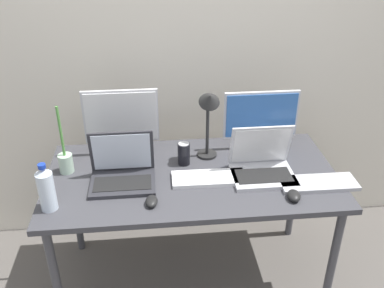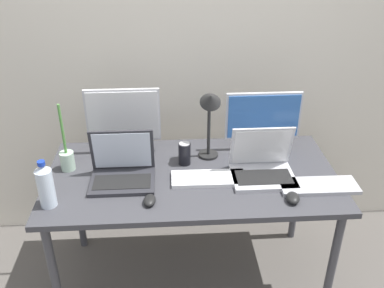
% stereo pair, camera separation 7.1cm
% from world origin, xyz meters
% --- Properties ---
extents(ground_plane, '(16.00, 16.00, 0.00)m').
position_xyz_m(ground_plane, '(0.00, 0.00, 0.00)').
color(ground_plane, '#5B5651').
extents(wall_back, '(7.00, 0.08, 2.60)m').
position_xyz_m(wall_back, '(0.00, 0.59, 1.30)').
color(wall_back, silver).
rests_on(wall_back, ground).
extents(work_desk, '(1.52, 0.77, 0.74)m').
position_xyz_m(work_desk, '(0.00, 0.00, 0.67)').
color(work_desk, '#424247').
rests_on(work_desk, ground).
extents(monitor_left, '(0.41, 0.17, 0.38)m').
position_xyz_m(monitor_left, '(-0.36, 0.26, 0.94)').
color(monitor_left, silver).
rests_on(monitor_left, work_desk).
extents(monitor_center, '(0.42, 0.20, 0.35)m').
position_xyz_m(monitor_center, '(0.41, 0.25, 0.92)').
color(monitor_center, silver).
rests_on(monitor_center, work_desk).
extents(laptop_silver, '(0.32, 0.24, 0.26)m').
position_xyz_m(laptop_silver, '(-0.36, -0.03, 0.80)').
color(laptop_silver, '#2D2D33').
rests_on(laptop_silver, work_desk).
extents(laptop_secondary, '(0.32, 0.26, 0.26)m').
position_xyz_m(laptop_secondary, '(0.36, -0.03, 0.80)').
color(laptop_secondary, silver).
rests_on(laptop_secondary, work_desk).
extents(keyboard_main, '(0.39, 0.15, 0.02)m').
position_xyz_m(keyboard_main, '(0.62, -0.16, 0.75)').
color(keyboard_main, '#B2B2B7').
rests_on(keyboard_main, work_desk).
extents(keyboard_aux, '(0.38, 0.15, 0.02)m').
position_xyz_m(keyboard_aux, '(0.08, -0.06, 0.75)').
color(keyboard_aux, white).
rests_on(keyboard_aux, work_desk).
extents(mouse_by_keyboard, '(0.08, 0.10, 0.04)m').
position_xyz_m(mouse_by_keyboard, '(0.46, -0.27, 0.76)').
color(mouse_by_keyboard, black).
rests_on(mouse_by_keyboard, work_desk).
extents(mouse_by_laptop, '(0.07, 0.10, 0.03)m').
position_xyz_m(mouse_by_laptop, '(-0.22, -0.24, 0.76)').
color(mouse_by_laptop, black).
rests_on(mouse_by_laptop, work_desk).
extents(water_bottle, '(0.08, 0.08, 0.24)m').
position_xyz_m(water_bottle, '(-0.69, -0.23, 0.85)').
color(water_bottle, silver).
rests_on(water_bottle, work_desk).
extents(soda_can_near_keyboard, '(0.07, 0.07, 0.13)m').
position_xyz_m(soda_can_near_keyboard, '(-0.03, 0.11, 0.80)').
color(soda_can_near_keyboard, black).
rests_on(soda_can_near_keyboard, work_desk).
extents(bamboo_vase, '(0.08, 0.08, 0.38)m').
position_xyz_m(bamboo_vase, '(-0.66, 0.09, 0.81)').
color(bamboo_vase, '#B2D1B7').
rests_on(bamboo_vase, work_desk).
extents(desk_lamp, '(0.11, 0.18, 0.43)m').
position_xyz_m(desk_lamp, '(0.10, 0.14, 1.03)').
color(desk_lamp, black).
rests_on(desk_lamp, work_desk).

